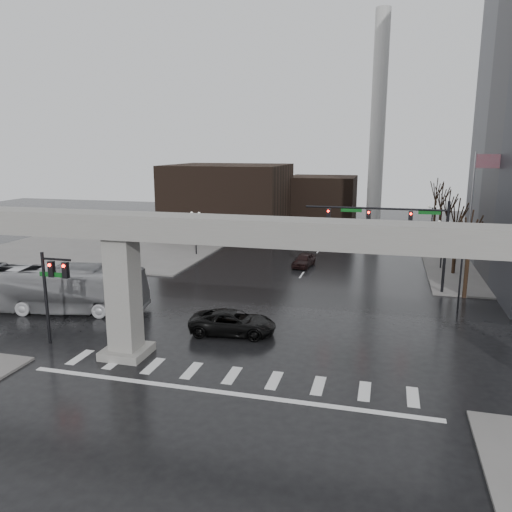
% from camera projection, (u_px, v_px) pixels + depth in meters
% --- Properties ---
extents(ground, '(160.00, 160.00, 0.00)m').
position_uv_depth(ground, '(237.00, 368.00, 28.58)').
color(ground, black).
rests_on(ground, ground).
extents(sidewalk_nw, '(28.00, 36.00, 0.15)m').
position_uv_depth(sidewalk_nw, '(133.00, 238.00, 69.04)').
color(sidewalk_nw, slate).
rests_on(sidewalk_nw, ground).
extents(elevated_guideway, '(48.00, 2.60, 8.70)m').
position_uv_depth(elevated_guideway, '(259.00, 252.00, 26.79)').
color(elevated_guideway, gray).
rests_on(elevated_guideway, ground).
extents(building_far_left, '(16.00, 14.00, 10.00)m').
position_uv_depth(building_far_left, '(228.00, 200.00, 70.67)').
color(building_far_left, black).
rests_on(building_far_left, ground).
extents(building_far_mid, '(10.00, 10.00, 8.00)m').
position_uv_depth(building_far_mid, '(322.00, 202.00, 77.34)').
color(building_far_mid, black).
rests_on(building_far_mid, ground).
extents(smokestack, '(3.60, 3.60, 30.00)m').
position_uv_depth(smokestack, '(377.00, 140.00, 67.69)').
color(smokestack, beige).
rests_on(smokestack, ground).
extents(signal_mast_arm, '(12.12, 0.43, 8.00)m').
position_uv_depth(signal_mast_arm, '(400.00, 225.00, 42.85)').
color(signal_mast_arm, black).
rests_on(signal_mast_arm, ground).
extents(signal_left_pole, '(2.30, 0.30, 6.00)m').
position_uv_depth(signal_left_pole, '(52.00, 283.00, 31.23)').
color(signal_left_pole, black).
rests_on(signal_left_pole, ground).
extents(flagpole_assembly, '(2.06, 0.12, 12.00)m').
position_uv_depth(flagpole_assembly, '(475.00, 203.00, 43.94)').
color(flagpole_assembly, silver).
rests_on(flagpole_assembly, ground).
extents(lamp_right_0, '(1.22, 0.32, 5.11)m').
position_uv_depth(lamp_right_0, '(461.00, 268.00, 37.70)').
color(lamp_right_0, black).
rests_on(lamp_right_0, ground).
extents(lamp_right_1, '(1.22, 0.32, 5.11)m').
position_uv_depth(lamp_right_1, '(443.00, 236.00, 50.92)').
color(lamp_right_1, black).
rests_on(lamp_right_1, ground).
extents(lamp_right_2, '(1.22, 0.32, 5.11)m').
position_uv_depth(lamp_right_2, '(432.00, 218.00, 64.15)').
color(lamp_right_2, black).
rests_on(lamp_right_2, ground).
extents(lamp_left_0, '(1.22, 0.32, 5.11)m').
position_uv_depth(lamp_left_0, '(138.00, 249.00, 44.42)').
color(lamp_left_0, black).
rests_on(lamp_left_0, ground).
extents(lamp_left_1, '(1.22, 0.32, 5.11)m').
position_uv_depth(lamp_left_1, '(196.00, 226.00, 57.65)').
color(lamp_left_1, black).
rests_on(lamp_left_1, ground).
extents(lamp_left_2, '(1.22, 0.32, 5.11)m').
position_uv_depth(lamp_left_2, '(232.00, 211.00, 70.87)').
color(lamp_left_2, black).
rests_on(lamp_left_2, ground).
extents(tree_right_0, '(1.09, 1.58, 7.50)m').
position_uv_depth(tree_right_0, '(467.00, 265.00, 41.38)').
color(tree_right_0, black).
rests_on(tree_right_0, ground).
extents(tree_right_1, '(1.09, 1.61, 7.67)m').
position_uv_depth(tree_right_1, '(456.00, 246.00, 48.93)').
color(tree_right_1, black).
rests_on(tree_right_1, ground).
extents(tree_right_2, '(1.10, 1.63, 7.85)m').
position_uv_depth(tree_right_2, '(447.00, 233.00, 56.47)').
color(tree_right_2, black).
rests_on(tree_right_2, ground).
extents(tree_right_3, '(1.11, 1.66, 8.02)m').
position_uv_depth(tree_right_3, '(440.00, 222.00, 64.01)').
color(tree_right_3, black).
rests_on(tree_right_3, ground).
extents(tree_right_4, '(1.12, 1.69, 8.19)m').
position_uv_depth(tree_right_4, '(435.00, 214.00, 71.56)').
color(tree_right_4, black).
rests_on(tree_right_4, ground).
extents(pickup_truck, '(6.05, 3.27, 1.61)m').
position_uv_depth(pickup_truck, '(233.00, 323.00, 33.62)').
color(pickup_truck, black).
rests_on(pickup_truck, ground).
extents(city_bus, '(13.24, 5.21, 3.60)m').
position_uv_depth(city_bus, '(62.00, 289.00, 38.05)').
color(city_bus, '#949498').
rests_on(city_bus, ground).
extents(far_car, '(2.25, 4.34, 1.41)m').
position_uv_depth(far_car, '(304.00, 260.00, 52.64)').
color(far_car, black).
rests_on(far_car, ground).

